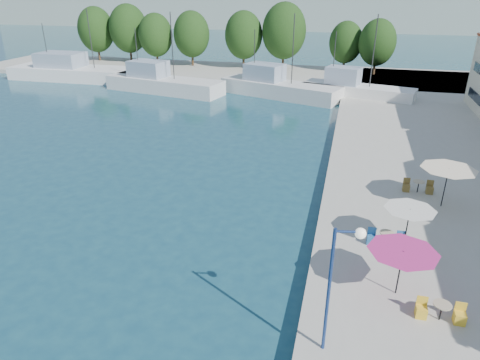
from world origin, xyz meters
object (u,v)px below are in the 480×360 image
(street_lamp, at_px, (341,269))
(umbrella_cream, at_px, (448,173))
(umbrella_white, at_px, (409,214))
(trawler_04, at_px, (355,91))
(trawler_02, at_px, (162,83))
(trawler_01, at_px, (79,72))
(trawler_03, at_px, (277,88))
(umbrella_pink, at_px, (402,256))

(street_lamp, bearing_deg, umbrella_cream, 54.89)
(umbrella_cream, bearing_deg, umbrella_white, -116.15)
(trawler_04, xyz_separation_m, umbrella_white, (2.86, -33.40, 1.41))
(trawler_02, relative_size, trawler_04, 1.22)
(trawler_01, bearing_deg, street_lamp, -48.66)
(trawler_04, bearing_deg, street_lamp, -75.85)
(trawler_03, height_order, umbrella_cream, trawler_03)
(street_lamp, bearing_deg, trawler_03, 91.28)
(umbrella_white, bearing_deg, trawler_04, 94.90)
(trawler_04, relative_size, umbrella_white, 5.41)
(trawler_04, relative_size, umbrella_cream, 4.24)
(umbrella_pink, distance_m, umbrella_white, 3.91)
(trawler_03, bearing_deg, trawler_01, -165.85)
(trawler_01, xyz_separation_m, street_lamp, (39.28, -43.69, 3.02))
(trawler_01, relative_size, trawler_03, 1.36)
(trawler_01, xyz_separation_m, umbrella_pink, (41.74, -39.88, 1.39))
(umbrella_white, bearing_deg, trawler_03, 110.39)
(umbrella_pink, relative_size, umbrella_white, 1.16)
(trawler_01, relative_size, trawler_02, 1.31)
(trawler_02, distance_m, trawler_04, 24.48)
(trawler_02, xyz_separation_m, street_lamp, (24.20, -39.45, 3.02))
(trawler_02, xyz_separation_m, umbrella_pink, (26.66, -35.64, 1.39))
(street_lamp, bearing_deg, umbrella_white, 56.62)
(trawler_02, xyz_separation_m, umbrella_white, (27.29, -31.78, 1.41))
(trawler_03, relative_size, street_lamp, 3.14)
(umbrella_white, bearing_deg, trawler_02, 130.66)
(trawler_03, distance_m, umbrella_white, 35.25)
(trawler_03, xyz_separation_m, umbrella_pink, (11.64, -36.88, 1.39))
(trawler_04, relative_size, umbrella_pink, 4.64)
(trawler_02, relative_size, umbrella_pink, 5.65)
(trawler_02, distance_m, umbrella_white, 41.91)
(umbrella_cream, xyz_separation_m, street_lamp, (-5.64, -12.86, 1.33))
(trawler_02, height_order, umbrella_white, trawler_02)
(trawler_04, height_order, street_lamp, trawler_04)
(umbrella_pink, distance_m, street_lamp, 4.82)
(trawler_03, height_order, trawler_04, same)
(trawler_01, height_order, umbrella_white, trawler_01)
(trawler_03, height_order, street_lamp, trawler_03)
(umbrella_pink, height_order, umbrella_white, umbrella_white)
(umbrella_pink, height_order, street_lamp, street_lamp)
(trawler_01, xyz_separation_m, umbrella_white, (42.37, -36.02, 1.41))
(umbrella_white, distance_m, street_lamp, 8.42)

